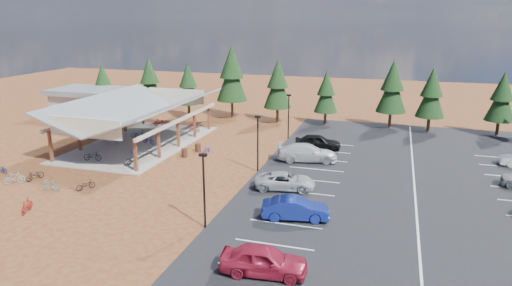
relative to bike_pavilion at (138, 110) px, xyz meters
name	(u,v)px	position (x,y,z in m)	size (l,w,h in m)	color
ground	(198,173)	(10.00, -7.00, -3.82)	(140.00, 140.00, 0.00)	#572816
asphalt_lot	(414,183)	(28.50, -4.00, -3.80)	(27.00, 44.00, 0.04)	black
concrete_pad	(141,144)	(0.00, 0.00, -3.77)	(10.60, 18.60, 0.10)	gray
bike_pavilion	(138,110)	(0.00, 0.00, 0.00)	(11.65, 19.40, 4.97)	#5E291B
outbuilding	(93,102)	(-14.00, 11.00, -1.80)	(11.00, 7.00, 3.90)	#ADA593
lamp_post_0	(204,186)	(15.00, -17.00, -0.85)	(0.50, 0.25, 5.14)	black
lamp_post_1	(258,140)	(15.00, -5.00, -0.85)	(0.50, 0.25, 5.14)	black
lamp_post_2	(289,113)	(15.00, 7.00, -0.85)	(0.50, 0.25, 5.14)	black
trash_bin_0	(185,153)	(6.75, -2.96, -3.37)	(0.60, 0.60, 0.90)	#412317
trash_bin_1	(198,148)	(7.27, -0.90, -3.37)	(0.60, 0.60, 0.90)	#412317
pine_0	(103,82)	(-14.83, 14.83, 0.39)	(2.97, 2.97, 6.92)	#382314
pine_1	(150,80)	(-6.74, 14.25, 1.12)	(3.47, 3.47, 8.09)	#382314
pine_2	(188,84)	(-0.97, 14.55, 0.76)	(3.22, 3.22, 7.51)	#382314
pine_3	(232,74)	(4.91, 15.99, 2.18)	(4.22, 4.22, 9.83)	#382314
pine_4	(278,84)	(11.71, 14.69, 1.26)	(3.58, 3.58, 8.33)	#382314
pine_5	(326,92)	(17.94, 15.29, 0.44)	(3.00, 3.00, 6.99)	#382314
pine_6	(392,87)	(25.98, 15.87, 1.40)	(3.67, 3.67, 8.55)	#382314
pine_7	(432,93)	(30.50, 14.99, 0.99)	(3.38, 3.38, 7.88)	#382314
pine_8	(502,97)	(38.16, 15.47, 0.79)	(3.25, 3.25, 7.57)	#382314
bike_0	(92,156)	(-1.09, -6.96, -3.26)	(0.62, 1.77, 0.93)	black
bike_1	(111,140)	(-2.68, -1.48, -3.20)	(0.50, 1.75, 1.05)	gray
bike_2	(138,134)	(-1.29, 1.71, -3.24)	(0.64, 1.83, 0.96)	navy
bike_3	(160,122)	(-1.90, 7.80, -3.23)	(0.47, 1.66, 1.00)	maroon
bike_4	(132,161)	(3.41, -7.16, -3.28)	(0.59, 1.68, 0.88)	black
bike_5	(135,150)	(1.84, -4.15, -3.24)	(0.46, 1.61, 0.97)	#979BA0
bike_6	(149,140)	(0.98, 0.02, -3.32)	(0.54, 1.54, 0.81)	navy
bike_7	(193,128)	(3.43, 6.38, -3.21)	(0.48, 1.71, 1.03)	maroon
bike_8	(35,175)	(-2.59, -12.79, -3.39)	(0.58, 1.66, 0.87)	black
bike_9	(14,178)	(-3.57, -14.08, -3.33)	(0.47, 1.65, 0.99)	#9799A0
bike_10	(1,168)	(-6.84, -12.19, -3.40)	(0.57, 1.63, 0.86)	navy
bike_11	(27,206)	(1.84, -18.48, -3.31)	(0.49, 1.72, 1.04)	maroon
bike_12	(86,185)	(2.99, -13.44, -3.41)	(0.54, 1.56, 0.82)	black
bike_13	(51,185)	(0.57, -14.59, -3.33)	(0.46, 1.64, 0.98)	gray
bike_14	(207,149)	(8.37, -1.16, -3.41)	(0.55, 1.58, 0.83)	#282B9B
car_0	(264,260)	(20.31, -21.32, -2.97)	(1.92, 4.76, 1.62)	maroon
car_1	(295,209)	(20.44, -13.97, -3.02)	(1.61, 4.62, 1.52)	navy
car_2	(285,181)	(18.42, -8.63, -3.11)	(2.24, 4.86, 1.35)	#ABB0B4
car_3	(307,153)	(18.71, -0.74, -2.95)	(2.33, 5.73, 1.66)	silver
car_4	(318,142)	(19.00, 3.44, -2.97)	(1.93, 4.79, 1.63)	black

